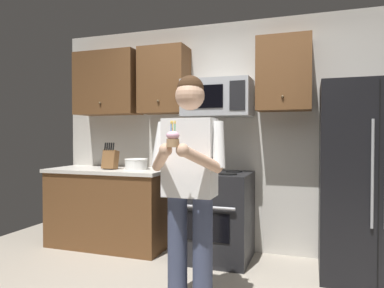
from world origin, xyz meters
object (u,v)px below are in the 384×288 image
knife_block (110,159)px  bowl_large_white (136,164)px  microwave (217,98)px  cupcake (173,139)px  refrigerator (372,181)px  person (189,178)px  oven_range (214,215)px

knife_block → bowl_large_white: (0.30, 0.07, -0.05)m
microwave → bowl_large_white: microwave is taller
microwave → cupcake: 1.65m
microwave → cupcake: microwave is taller
refrigerator → person: (-1.38, -1.11, 0.10)m
knife_block → cupcake: 2.01m
oven_range → cupcake: (0.12, -1.47, 0.83)m
refrigerator → person: size_ratio=1.02×
person → cupcake: 0.44m
oven_range → microwave: microwave is taller
refrigerator → cupcake: 2.03m
knife_block → bowl_large_white: knife_block is taller
oven_range → person: bearing=-84.2°
refrigerator → cupcake: (-1.38, -1.43, 0.39)m
oven_range → cupcake: size_ratio=5.36×
cupcake → bowl_large_white: bearing=125.2°
oven_range → refrigerator: 1.56m
bowl_large_white → microwave: bearing=5.0°
bowl_large_white → cupcake: size_ratio=1.55×
oven_range → cupcake: cupcake is taller
microwave → knife_block: size_ratio=2.31×
bowl_large_white → person: (1.07, -1.18, 0.01)m
person → cupcake: (0.00, -0.33, 0.30)m
oven_range → microwave: 1.26m
oven_range → bowl_large_white: bearing=177.8°
oven_range → microwave: bearing=90.0°
microwave → cupcake: size_ratio=4.26×
microwave → refrigerator: bearing=-6.0°
knife_block → refrigerator: bearing=-0.2°
person → microwave: bearing=95.3°
oven_range → person: person is taller
microwave → knife_block: (-1.25, -0.15, -0.68)m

